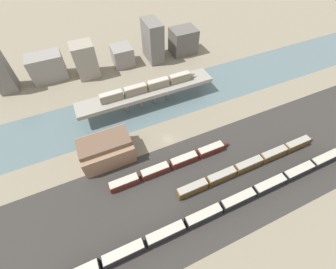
{
  "coord_description": "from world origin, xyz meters",
  "views": [
    {
      "loc": [
        -23.77,
        -53.14,
        74.61
      ],
      "look_at": [
        0.0,
        0.06,
        3.32
      ],
      "focal_mm": 24.0,
      "sensor_mm": 36.0,
      "label": 1
    }
  ],
  "objects_px": {
    "train_yard_mid": "(251,164)",
    "warehouse_building": "(106,149)",
    "train_yard_near": "(225,206)",
    "train_yard_far": "(173,164)",
    "train_on_bridge": "(149,86)"
  },
  "relations": [
    {
      "from": "train_on_bridge",
      "to": "train_yard_near",
      "type": "height_order",
      "value": "train_on_bridge"
    },
    {
      "from": "train_yard_mid",
      "to": "train_on_bridge",
      "type": "bearing_deg",
      "value": 113.74
    },
    {
      "from": "train_on_bridge",
      "to": "train_yard_near",
      "type": "distance_m",
      "value": 59.39
    },
    {
      "from": "train_yard_near",
      "to": "train_yard_far",
      "type": "relative_size",
      "value": 2.19
    },
    {
      "from": "train_yard_mid",
      "to": "warehouse_building",
      "type": "distance_m",
      "value": 55.1
    },
    {
      "from": "train_yard_mid",
      "to": "train_yard_far",
      "type": "bearing_deg",
      "value": 155.59
    },
    {
      "from": "train_on_bridge",
      "to": "train_yard_mid",
      "type": "distance_m",
      "value": 54.06
    },
    {
      "from": "train_yard_near",
      "to": "train_yard_far",
      "type": "distance_m",
      "value": 23.54
    },
    {
      "from": "train_yard_mid",
      "to": "warehouse_building",
      "type": "relative_size",
      "value": 3.23
    },
    {
      "from": "train_on_bridge",
      "to": "train_yard_mid",
      "type": "xyz_separation_m",
      "value": [
        21.51,
        -48.92,
        -8.17
      ]
    },
    {
      "from": "train_on_bridge",
      "to": "warehouse_building",
      "type": "height_order",
      "value": "train_on_bridge"
    },
    {
      "from": "train_yard_near",
      "to": "warehouse_building",
      "type": "height_order",
      "value": "warehouse_building"
    },
    {
      "from": "train_yard_mid",
      "to": "warehouse_building",
      "type": "height_order",
      "value": "warehouse_building"
    },
    {
      "from": "train_yard_near",
      "to": "warehouse_building",
      "type": "relative_size",
      "value": 5.66
    },
    {
      "from": "train_yard_far",
      "to": "warehouse_building",
      "type": "distance_m",
      "value": 26.17
    }
  ]
}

